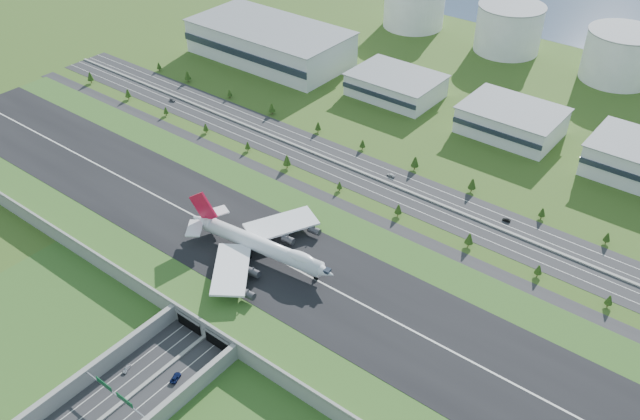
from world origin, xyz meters
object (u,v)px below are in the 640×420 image
Objects in this scene: car_0 at (126,369)px; car_4 at (172,100)px; car_2 at (176,378)px; car_5 at (506,220)px; car_7 at (391,175)px; fuel_tank_a at (414,5)px; boeing_747 at (260,245)px.

car_4 is (-163.27, 171.12, 0.05)m from car_0.
car_5 is at bearing -127.63° from car_2.
car_0 is 0.89× the size of car_7.
car_4 is 239.54m from car_5.
car_0 is at bearing 5.84° from car_2.
car_0 is 20.92m from car_2.
fuel_tank_a is at bearing -145.19° from car_5.
car_0 is (108.41, -391.68, -16.59)m from fuel_tank_a.
car_7 is at bearing 65.15° from car_0.
car_2 is at bearing -82.07° from boeing_747.
car_2 reaches higher than car_5.
car_4 is at bearing -93.59° from car_5.
boeing_747 is 130.46m from car_5.
boeing_747 reaches higher than car_2.
boeing_747 is at bearing -70.63° from fuel_tank_a.
boeing_747 is 17.40× the size of car_0.
car_0 is at bearing -29.21° from car_5.
car_5 is 70.55m from car_7.
car_7 is at bearing -79.23° from car_4.
boeing_747 is 79.98m from car_0.
car_7 is (168.59, 12.96, -0.09)m from car_4.
fuel_tank_a reaches higher than car_0.
fuel_tank_a is 237.30m from car_7.
car_0 reaches higher than car_5.
car_2 is at bearing -71.60° from fuel_tank_a.
car_2 is 175.59m from car_7.
car_0 is 0.94× the size of car_4.
car_0 is at bearing -97.16° from boeing_747.
fuel_tank_a is 10.17× the size of car_4.
car_7 is at bearing 81.98° from boeing_747.
boeing_747 is (110.01, -312.97, -2.50)m from fuel_tank_a.
fuel_tank_a is 8.54× the size of car_2.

